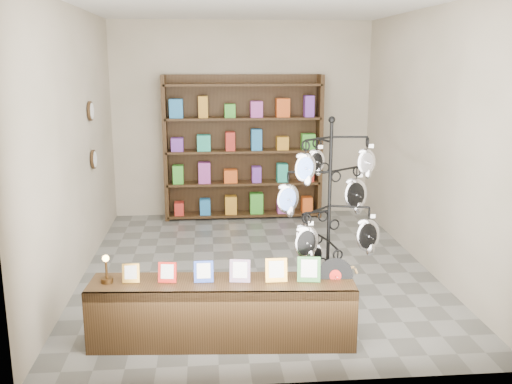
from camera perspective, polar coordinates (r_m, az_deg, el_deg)
The scene contains 6 objects.
ground at distance 6.84m, azimuth 0.03°, elevation -7.57°, with size 5.00×5.00×0.00m, color slate.
room_envelope at distance 6.42m, azimuth 0.03°, elevation 8.07°, with size 5.00×5.00×5.00m.
display_tree at distance 5.21m, azimuth 7.34°, elevation -1.43°, with size 1.01×1.00×1.93m.
front_shelf at distance 5.05m, azimuth -3.37°, elevation -11.85°, with size 2.30×0.63×0.80m.
back_shelving at distance 8.80m, azimuth -1.30°, elevation 4.02°, with size 2.42×0.36×2.20m.
wall_clocks at distance 7.37m, azimuth -16.07°, elevation 5.46°, with size 0.03×0.24×0.84m.
Camera 1 is at (-0.57, -6.37, 2.40)m, focal length 40.00 mm.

